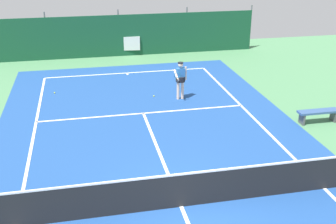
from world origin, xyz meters
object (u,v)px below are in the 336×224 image
object	(u,v)px
tennis_net	(181,190)
tennis_ball_by_sideline	(55,93)
tennis_ball_near_player	(176,78)
courtside_bench	(318,113)
tennis_player	(180,78)
tennis_ball_midcourt	(154,96)
parked_car	(125,34)

from	to	relation	value
tennis_net	tennis_ball_by_sideline	size ratio (longest dim) A/B	153.33
tennis_net	tennis_ball_near_player	xyz separation A→B (m)	(2.28, 10.53, -0.48)
tennis_net	courtside_bench	world-z (taller)	tennis_net
tennis_player	tennis_ball_near_player	world-z (taller)	tennis_player
tennis_net	tennis_player	size ratio (longest dim) A/B	6.17
tennis_ball_by_sideline	tennis_ball_midcourt	bearing A→B (deg)	-17.25
courtside_bench	tennis_net	bearing A→B (deg)	-146.50
tennis_player	tennis_ball_by_sideline	world-z (taller)	tennis_player
tennis_player	tennis_ball_midcourt	bearing A→B (deg)	-31.78
tennis_ball_midcourt	courtside_bench	world-z (taller)	courtside_bench
tennis_player	tennis_ball_near_player	distance (m)	3.03
tennis_net	tennis_ball_by_sideline	xyz separation A→B (m)	(-3.54, 9.53, -0.48)
tennis_ball_midcourt	parked_car	distance (m)	9.27
tennis_player	tennis_ball_near_player	size ratio (longest dim) A/B	24.85
parked_car	tennis_ball_by_sideline	bearing A→B (deg)	70.23
parked_car	tennis_player	bearing A→B (deg)	105.02
tennis_ball_near_player	courtside_bench	bearing A→B (deg)	-57.65
tennis_ball_near_player	parked_car	distance (m)	7.15
tennis_net	tennis_ball_near_player	size ratio (longest dim) A/B	153.33
parked_car	tennis_ball_near_player	bearing A→B (deg)	111.65
tennis_ball_midcourt	tennis_ball_by_sideline	distance (m)	4.50
tennis_net	courtside_bench	size ratio (longest dim) A/B	6.33
tennis_player	parked_car	world-z (taller)	parked_car
tennis_ball_midcourt	tennis_ball_by_sideline	xyz separation A→B (m)	(-4.29, 1.33, 0.00)
tennis_net	tennis_ball_midcourt	xyz separation A→B (m)	(0.75, 8.20, -0.48)
tennis_player	tennis_ball_by_sideline	bearing A→B (deg)	-25.29
courtside_bench	tennis_ball_midcourt	bearing A→B (deg)	144.13
tennis_net	parked_car	size ratio (longest dim) A/B	2.30
tennis_player	courtside_bench	bearing A→B (deg)	135.66
tennis_net	parked_car	distance (m)	17.44
tennis_net	parked_car	bearing A→B (deg)	88.09
courtside_bench	tennis_ball_by_sideline	bearing A→B (deg)	151.48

